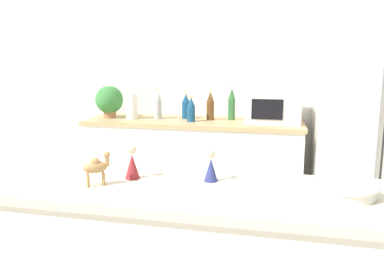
# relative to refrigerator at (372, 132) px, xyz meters

# --- Properties ---
(wall_back) EXTENTS (8.00, 0.06, 2.55)m
(wall_back) POSITION_rel_refrigerator_xyz_m (-1.06, 0.39, 0.42)
(wall_back) COLOR white
(wall_back) RESTS_ON ground_plane
(back_counter) EXTENTS (2.02, 0.63, 0.90)m
(back_counter) POSITION_rel_refrigerator_xyz_m (-1.55, 0.06, -0.41)
(back_counter) COLOR white
(back_counter) RESTS_ON ground_plane
(refrigerator) EXTENTS (0.92, 0.70, 1.71)m
(refrigerator) POSITION_rel_refrigerator_xyz_m (0.00, 0.00, 0.00)
(refrigerator) COLOR silver
(refrigerator) RESTS_ON ground_plane
(potted_plant) EXTENTS (0.27, 0.27, 0.31)m
(potted_plant) POSITION_rel_refrigerator_xyz_m (-2.38, 0.03, 0.21)
(potted_plant) COLOR #9E6B47
(potted_plant) RESTS_ON back_counter
(paper_towel_roll) EXTENTS (0.11, 0.11, 0.25)m
(paper_towel_roll) POSITION_rel_refrigerator_xyz_m (-2.14, 0.01, 0.16)
(paper_towel_roll) COLOR white
(paper_towel_roll) RESTS_ON back_counter
(microwave) EXTENTS (0.48, 0.37, 0.28)m
(microwave) POSITION_rel_refrigerator_xyz_m (-0.83, 0.08, 0.18)
(microwave) COLOR white
(microwave) RESTS_ON back_counter
(back_bottle_0) EXTENTS (0.07, 0.07, 0.31)m
(back_bottle_0) POSITION_rel_refrigerator_xyz_m (-1.20, 0.16, 0.19)
(back_bottle_0) COLOR #2D6033
(back_bottle_0) RESTS_ON back_counter
(back_bottle_1) EXTENTS (0.08, 0.08, 0.23)m
(back_bottle_1) POSITION_rel_refrigerator_xyz_m (-1.55, -0.03, 0.15)
(back_bottle_1) COLOR navy
(back_bottle_1) RESTS_ON back_counter
(back_bottle_2) EXTENTS (0.08, 0.08, 0.29)m
(back_bottle_2) POSITION_rel_refrigerator_xyz_m (-1.90, 0.07, 0.18)
(back_bottle_2) COLOR #B2B7BC
(back_bottle_2) RESTS_ON back_counter
(back_bottle_3) EXTENTS (0.08, 0.08, 0.25)m
(back_bottle_3) POSITION_rel_refrigerator_xyz_m (-1.64, 0.14, 0.16)
(back_bottle_3) COLOR navy
(back_bottle_3) RESTS_ON back_counter
(back_bottle_4) EXTENTS (0.07, 0.07, 0.28)m
(back_bottle_4) POSITION_rel_refrigerator_xyz_m (-1.40, 0.11, 0.17)
(back_bottle_4) COLOR brown
(back_bottle_4) RESTS_ON back_counter
(fruit_bowl) EXTENTS (0.23, 0.23, 0.05)m
(fruit_bowl) POSITION_rel_refrigerator_xyz_m (-0.54, -1.94, 0.12)
(fruit_bowl) COLOR white
(fruit_bowl) RESTS_ON bar_counter
(camel_figurine) EXTENTS (0.11, 0.09, 0.14)m
(camel_figurine) POSITION_rel_refrigerator_xyz_m (-1.48, -2.03, 0.17)
(camel_figurine) COLOR #A87F4C
(camel_figurine) RESTS_ON bar_counter
(wise_man_figurine_blue) EXTENTS (0.06, 0.06, 0.13)m
(wise_man_figurine_blue) POSITION_rel_refrigerator_xyz_m (-1.05, -1.88, 0.15)
(wise_man_figurine_blue) COLOR navy
(wise_man_figurine_blue) RESTS_ON bar_counter
(wise_man_figurine_crimson) EXTENTS (0.06, 0.06, 0.14)m
(wise_man_figurine_crimson) POSITION_rel_refrigerator_xyz_m (-1.38, -1.91, 0.16)
(wise_man_figurine_crimson) COLOR maroon
(wise_man_figurine_crimson) RESTS_ON bar_counter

